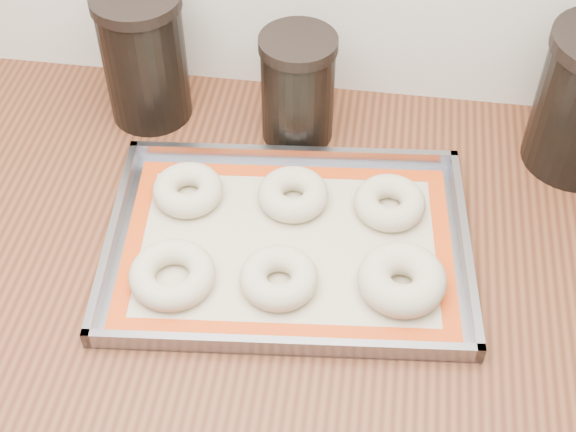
% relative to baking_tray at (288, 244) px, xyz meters
% --- Properties ---
extents(cabinet, '(3.00, 0.65, 0.86)m').
position_rel_baking_tray_xyz_m(cabinet, '(0.17, 0.01, -0.48)').
color(cabinet, '#5C6458').
rests_on(cabinet, floor).
extents(countertop, '(3.06, 0.68, 0.04)m').
position_rel_baking_tray_xyz_m(countertop, '(0.17, 0.01, -0.03)').
color(countertop, brown).
rests_on(countertop, cabinet).
extents(baking_tray, '(0.49, 0.37, 0.03)m').
position_rel_baking_tray_xyz_m(baking_tray, '(0.00, 0.00, 0.00)').
color(baking_tray, gray).
rests_on(baking_tray, countertop).
extents(baking_mat, '(0.45, 0.33, 0.00)m').
position_rel_baking_tray_xyz_m(baking_mat, '(-0.00, 0.00, -0.00)').
color(baking_mat, '#C6B793').
rests_on(baking_mat, baking_tray).
extents(bagel_front_left, '(0.11, 0.11, 0.03)m').
position_rel_baking_tray_xyz_m(bagel_front_left, '(-0.13, -0.08, 0.01)').
color(bagel_front_left, beige).
rests_on(bagel_front_left, baking_mat).
extents(bagel_front_mid, '(0.10, 0.10, 0.03)m').
position_rel_baking_tray_xyz_m(bagel_front_mid, '(-0.00, -0.07, 0.01)').
color(bagel_front_mid, beige).
rests_on(bagel_front_mid, baking_mat).
extents(bagel_front_right, '(0.12, 0.12, 0.04)m').
position_rel_baking_tray_xyz_m(bagel_front_right, '(0.15, -0.05, 0.02)').
color(bagel_front_right, beige).
rests_on(bagel_front_right, baking_mat).
extents(bagel_back_left, '(0.11, 0.11, 0.03)m').
position_rel_baking_tray_xyz_m(bagel_back_left, '(-0.15, 0.06, 0.01)').
color(bagel_back_left, beige).
rests_on(bagel_back_left, baking_mat).
extents(bagel_back_mid, '(0.10, 0.10, 0.03)m').
position_rel_baking_tray_xyz_m(bagel_back_mid, '(-0.00, 0.08, 0.01)').
color(bagel_back_mid, beige).
rests_on(bagel_back_mid, baking_mat).
extents(bagel_back_right, '(0.12, 0.12, 0.03)m').
position_rel_baking_tray_xyz_m(bagel_back_right, '(0.12, 0.08, 0.01)').
color(bagel_back_right, beige).
rests_on(bagel_back_right, baking_mat).
extents(canister_left, '(0.13, 0.13, 0.20)m').
position_rel_baking_tray_xyz_m(canister_left, '(-0.24, 0.24, 0.09)').
color(canister_left, black).
rests_on(canister_left, countertop).
extents(canister_mid, '(0.11, 0.11, 0.17)m').
position_rel_baking_tray_xyz_m(canister_mid, '(-0.02, 0.22, 0.08)').
color(canister_mid, black).
rests_on(canister_mid, countertop).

